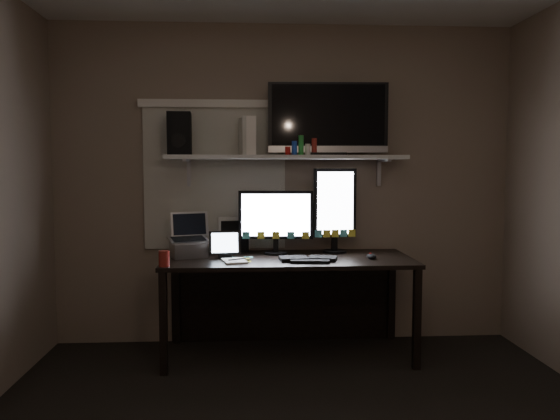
{
  "coord_description": "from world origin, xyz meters",
  "views": [
    {
      "loc": [
        -0.3,
        -2.51,
        1.39
      ],
      "look_at": [
        -0.07,
        1.25,
        1.09
      ],
      "focal_mm": 35.0,
      "sensor_mm": 36.0,
      "label": 1
    }
  ],
  "objects": [
    {
      "name": "desk",
      "position": [
        0.0,
        1.55,
        0.55
      ],
      "size": [
        1.8,
        0.75,
        0.73
      ],
      "color": "black",
      "rests_on": "floor"
    },
    {
      "name": "speaker",
      "position": [
        -0.8,
        1.63,
        1.64
      ],
      "size": [
        0.18,
        0.22,
        0.32
      ],
      "primitive_type": "cube",
      "rotation": [
        0.0,
        0.0,
        0.06
      ],
      "color": "black",
      "rests_on": "wall_shelf"
    },
    {
      "name": "wall_shelf",
      "position": [
        0.0,
        1.62,
        1.46
      ],
      "size": [
        1.8,
        0.35,
        0.03
      ],
      "primitive_type": "cube",
      "color": "silver",
      "rests_on": "back_wall"
    },
    {
      "name": "tablet",
      "position": [
        -0.46,
        1.44,
        0.83
      ],
      "size": [
        0.24,
        0.12,
        0.2
      ],
      "primitive_type": "cube",
      "rotation": [
        0.0,
        0.0,
        0.11
      ],
      "color": "black",
      "rests_on": "desk"
    },
    {
      "name": "laptop",
      "position": [
        -0.73,
        1.49,
        0.89
      ],
      "size": [
        0.34,
        0.31,
        0.32
      ],
      "primitive_type": "cube",
      "rotation": [
        0.0,
        0.0,
        0.33
      ],
      "color": "#A5A5AA",
      "rests_on": "desk"
    },
    {
      "name": "file_sorter",
      "position": [
        -0.4,
        1.72,
        0.86
      ],
      "size": [
        0.22,
        0.14,
        0.26
      ],
      "primitive_type": "cube",
      "rotation": [
        0.0,
        0.0,
        0.25
      ],
      "color": "black",
      "rests_on": "desk"
    },
    {
      "name": "monitor_portrait",
      "position": [
        0.38,
        1.64,
        1.06
      ],
      "size": [
        0.34,
        0.09,
        0.66
      ],
      "primitive_type": "cube",
      "rotation": [
        0.0,
        0.0,
        0.08
      ],
      "color": "black",
      "rests_on": "desk"
    },
    {
      "name": "monitor_landscape",
      "position": [
        -0.08,
        1.59,
        0.98
      ],
      "size": [
        0.57,
        0.09,
        0.49
      ],
      "primitive_type": "cube",
      "rotation": [
        0.0,
        0.0,
        -0.06
      ],
      "color": "black",
      "rests_on": "desk"
    },
    {
      "name": "game_console",
      "position": [
        -0.29,
        1.61,
        1.62
      ],
      "size": [
        0.13,
        0.25,
        0.28
      ],
      "primitive_type": "cube",
      "rotation": [
        0.0,
        0.0,
        0.24
      ],
      "color": "silver",
      "rests_on": "wall_shelf"
    },
    {
      "name": "sticky_notes",
      "position": [
        -0.4,
        1.35,
        0.73
      ],
      "size": [
        0.28,
        0.21,
        0.0
      ],
      "primitive_type": null,
      "rotation": [
        0.0,
        0.0,
        -0.03
      ],
      "color": "yellow",
      "rests_on": "desk"
    },
    {
      "name": "keyboard",
      "position": [
        0.13,
        1.3,
        0.74
      ],
      "size": [
        0.42,
        0.2,
        0.03
      ],
      "primitive_type": "cube",
      "rotation": [
        0.0,
        0.0,
        -0.08
      ],
      "color": "black",
      "rests_on": "desk"
    },
    {
      "name": "bottles",
      "position": [
        0.11,
        1.59,
        1.56
      ],
      "size": [
        0.25,
        0.07,
        0.16
      ],
      "primitive_type": null,
      "rotation": [
        0.0,
        0.0,
        -0.07
      ],
      "color": "#A50F0C",
      "rests_on": "wall_shelf"
    },
    {
      "name": "tv",
      "position": [
        0.31,
        1.62,
        1.75
      ],
      "size": [
        0.91,
        0.2,
        0.54
      ],
      "primitive_type": "cube",
      "rotation": [
        0.0,
        0.0,
        -0.04
      ],
      "color": "black",
      "rests_on": "wall_shelf"
    },
    {
      "name": "cup",
      "position": [
        -0.85,
        1.12,
        0.78
      ],
      "size": [
        0.08,
        0.08,
        0.11
      ],
      "primitive_type": "cylinder",
      "rotation": [
        0.0,
        0.0,
        -0.09
      ],
      "color": "maroon",
      "rests_on": "desk"
    },
    {
      "name": "mouse",
      "position": [
        0.59,
        1.33,
        0.75
      ],
      "size": [
        0.07,
        0.11,
        0.04
      ],
      "primitive_type": "ellipsoid",
      "rotation": [
        0.0,
        0.0,
        0.07
      ],
      "color": "black",
      "rests_on": "desk"
    },
    {
      "name": "notepad",
      "position": [
        -0.39,
        1.27,
        0.74
      ],
      "size": [
        0.2,
        0.24,
        0.01
      ],
      "primitive_type": "cube",
      "rotation": [
        0.0,
        0.0,
        0.22
      ],
      "color": "silver",
      "rests_on": "desk"
    },
    {
      "name": "back_wall",
      "position": [
        0.0,
        1.8,
        1.25
      ],
      "size": [
        3.6,
        0.0,
        3.6
      ],
      "primitive_type": "plane",
      "rotation": [
        1.57,
        0.0,
        0.0
      ],
      "color": "#7E6B5A",
      "rests_on": "floor"
    },
    {
      "name": "window_blinds",
      "position": [
        -0.55,
        1.79,
        1.3
      ],
      "size": [
        1.1,
        0.02,
        1.1
      ],
      "primitive_type": "cube",
      "color": "silver",
      "rests_on": "back_wall"
    }
  ]
}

